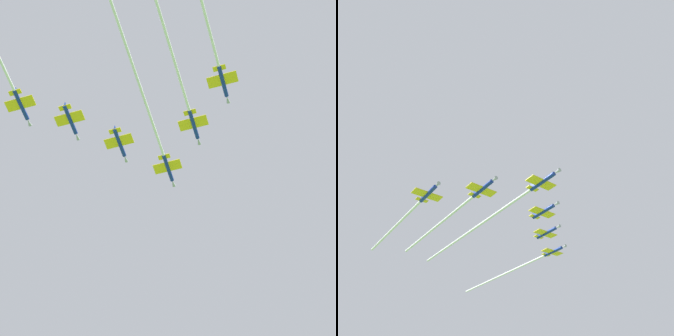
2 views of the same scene
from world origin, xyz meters
The scene contains 6 objects.
jet_lead centered at (-0.62, 32.75, 184.11)m, with size 38.44×80.52×2.76m.
jet_port_inner centered at (4.73, 14.09, 184.21)m, with size 10.12×13.01×2.76m.
jet_starboard_inner centered at (-9.90, 42.74, 184.02)m, with size 30.54×63.12×2.76m.
jet_port_outer centered at (21.31, 20.18, 184.39)m, with size 10.12×13.01×2.76m.
jet_starboard_outer centered at (-17.28, 56.90, 183.84)m, with size 28.14×57.83×2.76m.
jet_center_rear centered at (47.34, 47.08, 183.03)m, with size 35.45×73.94×2.76m.
Camera 2 is at (-88.62, -23.64, 128.84)m, focal length 34.78 mm.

